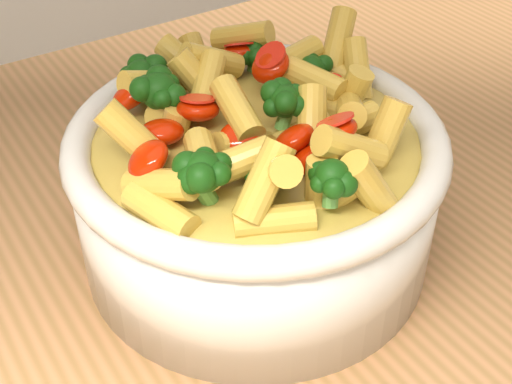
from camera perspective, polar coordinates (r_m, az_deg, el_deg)
table at (r=0.69m, az=4.23°, el=-7.88°), size 1.20×0.80×0.90m
serving_bowl at (r=0.54m, az=0.00°, el=0.12°), size 0.28×0.28×0.12m
pasta_salad at (r=0.49m, az=0.00°, el=6.83°), size 0.22×0.22×0.05m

